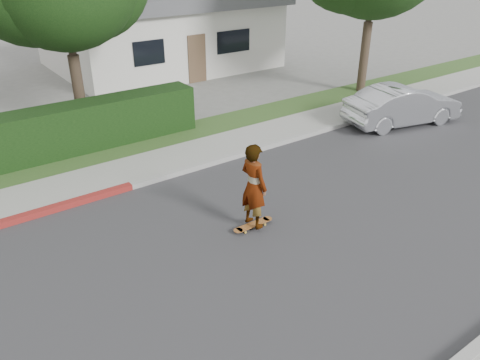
{
  "coord_description": "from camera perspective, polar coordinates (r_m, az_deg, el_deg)",
  "views": [
    {
      "loc": [
        -2.97,
        -6.21,
        5.7
      ],
      "look_at": [
        2.43,
        1.26,
        1.0
      ],
      "focal_mm": 35.0,
      "sensor_mm": 36.0,
      "label": 1
    }
  ],
  "objects": [
    {
      "name": "skateboard",
      "position": [
        10.46,
        1.61,
        -5.46
      ],
      "size": [
        1.02,
        0.2,
        0.1
      ],
      "rotation": [
        0.0,
        0.0,
        0.0
      ],
      "color": "gold",
      "rests_on": "ground"
    },
    {
      "name": "car_silver",
      "position": [
        17.26,
        19.21,
        8.59
      ],
      "size": [
        4.34,
        2.35,
        1.36
      ],
      "primitive_type": "imported",
      "rotation": [
        0.0,
        0.0,
        1.34
      ],
      "color": "silver",
      "rests_on": "ground"
    },
    {
      "name": "skateboarder",
      "position": [
        9.97,
        1.68,
        -0.72
      ],
      "size": [
        0.53,
        0.75,
        1.92
      ],
      "primitive_type": "imported",
      "rotation": [
        0.0,
        0.0,
        1.68
      ],
      "color": "white",
      "rests_on": "skateboard"
    },
    {
      "name": "ground",
      "position": [
        8.94,
        -8.13,
        -12.94
      ],
      "size": [
        120.0,
        120.0,
        0.0
      ],
      "primitive_type": "plane",
      "color": "slate",
      "rests_on": "ground"
    },
    {
      "name": "house",
      "position": [
        25.03,
        -9.96,
        18.36
      ],
      "size": [
        10.6,
        8.6,
        4.3
      ],
      "color": "beige",
      "rests_on": "ground"
    },
    {
      "name": "road",
      "position": [
        8.94,
        -8.14,
        -12.92
      ],
      "size": [
        60.0,
        8.0,
        0.01
      ],
      "primitive_type": "cube",
      "color": "#2D2D30",
      "rests_on": "ground"
    },
    {
      "name": "planting_strip",
      "position": [
        14.32,
        -20.87,
        1.89
      ],
      "size": [
        60.0,
        1.6,
        0.1
      ],
      "primitive_type": "cube",
      "color": "#2D4C1E",
      "rests_on": "ground"
    },
    {
      "name": "curb_far",
      "position": [
        12.12,
        -17.46,
        -2.01
      ],
      "size": [
        60.0,
        0.2,
        0.15
      ],
      "primitive_type": "cube",
      "color": "#9E9E99",
      "rests_on": "ground"
    },
    {
      "name": "sidewalk_far",
      "position": [
        12.9,
        -18.81,
        -0.48
      ],
      "size": [
        60.0,
        1.6,
        0.12
      ],
      "primitive_type": "cube",
      "color": "gray",
      "rests_on": "ground"
    }
  ]
}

